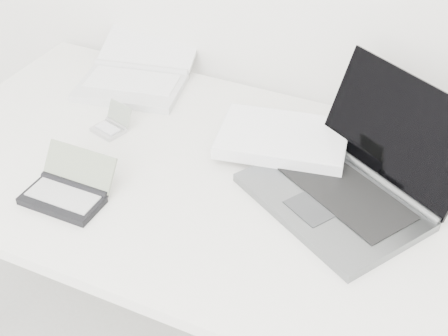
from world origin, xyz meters
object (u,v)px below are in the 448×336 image
at_px(netbook_open_white, 137,75).
at_px(palmtop_charcoal, 67,191).
at_px(laptop_large, 323,163).
at_px(desk, 243,198).

relative_size(netbook_open_white, palmtop_charcoal, 2.38).
height_order(netbook_open_white, palmtop_charcoal, palmtop_charcoal).
distance_m(laptop_large, palmtop_charcoal, 0.57).
relative_size(desk, netbook_open_white, 3.85).
relative_size(laptop_large, palmtop_charcoal, 3.48).
xyz_separation_m(desk, palmtop_charcoal, (-0.33, -0.21, 0.06)).
xyz_separation_m(laptop_large, netbook_open_white, (-0.61, 0.19, -0.02)).
distance_m(netbook_open_white, palmtop_charcoal, 0.52).
bearing_deg(desk, palmtop_charcoal, -147.10).
relative_size(desk, palmtop_charcoal, 9.15).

